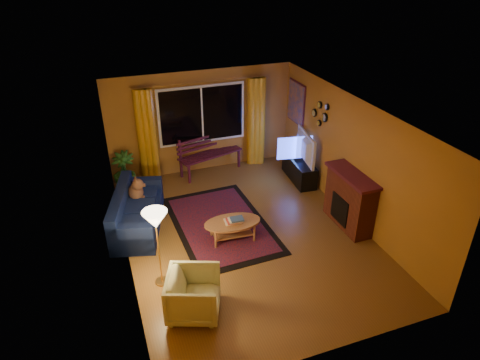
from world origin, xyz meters
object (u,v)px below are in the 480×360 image
object	(u,v)px
sofa	(137,210)
armchair	(194,293)
coffee_table	(233,230)
tv_console	(299,170)
floor_lamp	(159,249)
bench	(211,163)

from	to	relation	value
sofa	armchair	size ratio (longest dim) A/B	2.44
coffee_table	tv_console	size ratio (longest dim) A/B	0.88
floor_lamp	tv_console	xyz separation A→B (m)	(3.80, 2.46, -0.44)
bench	tv_console	world-z (taller)	tv_console
sofa	coffee_table	distance (m)	1.94
bench	coffee_table	size ratio (longest dim) A/B	1.48
bench	floor_lamp	bearing A→B (deg)	-134.49
sofa	armchair	distance (m)	2.65
sofa	floor_lamp	distance (m)	1.81
armchair	tv_console	xyz separation A→B (m)	(3.45, 3.30, -0.14)
floor_lamp	tv_console	bearing A→B (deg)	32.96
sofa	coffee_table	size ratio (longest dim) A/B	1.78
armchair	coffee_table	xyz separation A→B (m)	(1.17, 1.58, -0.20)
sofa	armchair	world-z (taller)	armchair
sofa	armchair	bearing A→B (deg)	-64.25
sofa	floor_lamp	bearing A→B (deg)	-70.50
floor_lamp	tv_console	size ratio (longest dim) A/B	1.13
floor_lamp	armchair	bearing A→B (deg)	-67.43
floor_lamp	bench	bearing A→B (deg)	61.81
tv_console	coffee_table	bearing A→B (deg)	-138.74
bench	floor_lamp	distance (m)	4.07
coffee_table	armchair	bearing A→B (deg)	-126.38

